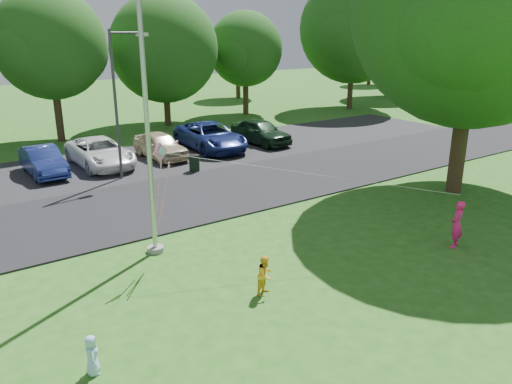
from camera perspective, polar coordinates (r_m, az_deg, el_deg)
ground at (r=13.55m, az=11.71°, el=-10.40°), size 120.00×120.00×0.00m
park_road at (r=20.21m, az=-6.97°, el=-0.39°), size 60.00×6.00×0.06m
parking_strip at (r=25.92m, az=-13.81°, el=3.34°), size 42.00×7.00×0.06m
flagpole at (r=14.25m, az=-12.42°, el=8.73°), size 0.50×0.50×10.00m
street_lamp at (r=22.51m, az=-15.27°, el=11.01°), size 1.81×0.39×6.42m
trash_can at (r=23.56m, az=-7.06°, el=3.25°), size 0.52×0.52×0.82m
big_tree at (r=21.22m, az=23.93°, el=18.54°), size 9.85×9.32×11.99m
tree_row at (r=33.90m, az=-17.65°, el=16.11°), size 64.35×11.94×10.88m
horizon_trees at (r=43.89m, az=-18.35°, el=14.45°), size 77.46×7.20×7.02m
parked_cars at (r=25.93m, az=-12.68°, el=5.10°), size 17.14×5.42×1.47m
woman at (r=16.36m, az=21.97°, el=-3.45°), size 0.64×0.53×1.49m
child_yellow at (r=12.67m, az=1.07°, el=-9.46°), size 0.61×0.55×1.04m
child_blue at (r=10.56m, az=-18.24°, el=-17.29°), size 0.35×0.46×0.84m
kite at (r=13.63m, az=-9.37°, el=2.54°), size 8.03×4.25×2.39m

